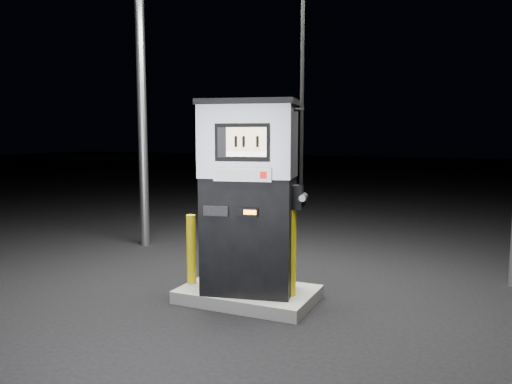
% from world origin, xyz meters
% --- Properties ---
extents(ground, '(80.00, 80.00, 0.00)m').
position_xyz_m(ground, '(0.00, 0.00, 0.00)').
color(ground, black).
rests_on(ground, ground).
extents(pump_island, '(1.60, 1.00, 0.15)m').
position_xyz_m(pump_island, '(0.00, 0.00, 0.07)').
color(pump_island, slate).
rests_on(pump_island, ground).
extents(fuel_dispenser, '(1.30, 0.88, 4.66)m').
position_xyz_m(fuel_dispenser, '(0.06, -0.10, 1.31)').
color(fuel_dispenser, black).
rests_on(fuel_dispenser, pump_island).
extents(bollard_left, '(0.13, 0.13, 0.87)m').
position_xyz_m(bollard_left, '(-0.74, -0.09, 0.58)').
color(bollard_left, yellow).
rests_on(bollard_left, pump_island).
extents(bollard_right, '(0.14, 0.14, 1.01)m').
position_xyz_m(bollard_right, '(0.55, -0.03, 0.65)').
color(bollard_right, yellow).
rests_on(bollard_right, pump_island).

